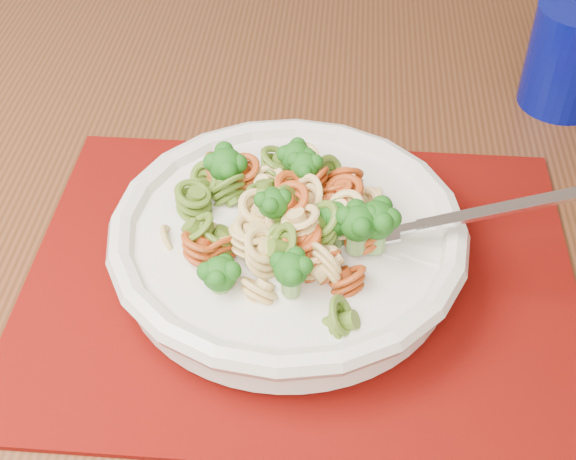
{
  "coord_description": "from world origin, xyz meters",
  "views": [
    {
      "loc": [
        0.26,
        0.19,
        1.21
      ],
      "look_at": [
        0.23,
        0.62,
        0.81
      ],
      "focal_mm": 50.0,
      "sensor_mm": 36.0,
      "label": 1
    }
  ],
  "objects": [
    {
      "name": "tumbler",
      "position": [
        0.48,
        0.86,
        0.82
      ],
      "size": [
        0.08,
        0.08,
        0.1
      ],
      "primitive_type": "cylinder",
      "color": "#040A5F",
      "rests_on": "dining_table"
    },
    {
      "name": "fork",
      "position": [
        0.3,
        0.61,
        0.82
      ],
      "size": [
        0.18,
        0.03,
        0.08
      ],
      "primitive_type": null,
      "rotation": [
        0.0,
        -0.35,
        -0.02
      ],
      "color": "silver",
      "rests_on": "pasta_bowl"
    },
    {
      "name": "pasta_bowl",
      "position": [
        0.23,
        0.62,
        0.8
      ],
      "size": [
        0.26,
        0.26,
        0.05
      ],
      "color": "beige",
      "rests_on": "placemat"
    },
    {
      "name": "placemat",
      "position": [
        0.24,
        0.61,
        0.77
      ],
      "size": [
        0.42,
        0.33,
        0.0
      ],
      "primitive_type": "cube",
      "rotation": [
        0.0,
        0.0,
        -0.02
      ],
      "color": "#630B04",
      "rests_on": "dining_table"
    },
    {
      "name": "pasta_broccoli_heap",
      "position": [
        0.23,
        0.62,
        0.82
      ],
      "size": [
        0.22,
        0.22,
        0.06
      ],
      "primitive_type": null,
      "color": "tan",
      "rests_on": "pasta_bowl"
    },
    {
      "name": "dining_table",
      "position": [
        0.23,
        0.75,
        0.66
      ],
      "size": [
        1.33,
        0.87,
        0.77
      ],
      "rotation": [
        0.0,
        0.0,
        -0.03
      ],
      "color": "#522C17",
      "rests_on": "ground"
    }
  ]
}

